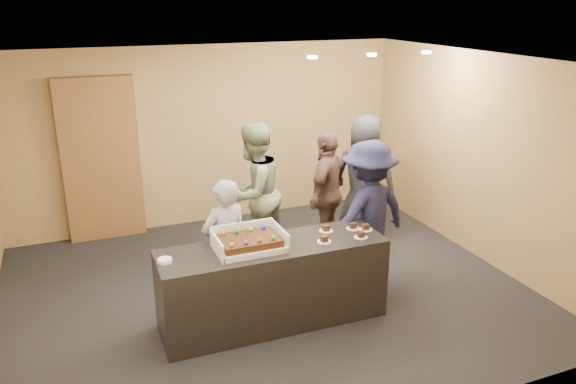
{
  "coord_description": "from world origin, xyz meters",
  "views": [
    {
      "loc": [
        -1.99,
        -5.63,
        3.34
      ],
      "look_at": [
        0.29,
        0.0,
        1.22
      ],
      "focal_mm": 35.0,
      "sensor_mm": 36.0,
      "label": 1
    }
  ],
  "objects_px": {
    "person_brown_extra": "(327,193)",
    "person_server_grey": "(225,245)",
    "serving_counter": "(273,284)",
    "cake_box": "(249,244)",
    "person_sage_man": "(254,193)",
    "person_dark_suit": "(364,179)",
    "person_navy_man": "(368,213)",
    "sheet_cake": "(249,240)",
    "plate_stack": "(165,260)",
    "storage_cabinet": "(101,160)"
  },
  "relations": [
    {
      "from": "person_sage_man",
      "to": "person_navy_man",
      "type": "distance_m",
      "value": 1.53
    },
    {
      "from": "storage_cabinet",
      "to": "plate_stack",
      "type": "bearing_deg",
      "value": -83.89
    },
    {
      "from": "storage_cabinet",
      "to": "cake_box",
      "type": "height_order",
      "value": "storage_cabinet"
    },
    {
      "from": "plate_stack",
      "to": "person_sage_man",
      "type": "bearing_deg",
      "value": 46.91
    },
    {
      "from": "serving_counter",
      "to": "cake_box",
      "type": "distance_m",
      "value": 0.56
    },
    {
      "from": "serving_counter",
      "to": "person_sage_man",
      "type": "distance_m",
      "value": 1.66
    },
    {
      "from": "serving_counter",
      "to": "storage_cabinet",
      "type": "bearing_deg",
      "value": 115.77
    },
    {
      "from": "serving_counter",
      "to": "person_navy_man",
      "type": "xyz_separation_m",
      "value": [
        1.39,
        0.46,
        0.44
      ]
    },
    {
      "from": "serving_counter",
      "to": "person_server_grey",
      "type": "distance_m",
      "value": 0.68
    },
    {
      "from": "person_navy_man",
      "to": "person_brown_extra",
      "type": "distance_m",
      "value": 0.96
    },
    {
      "from": "sheet_cake",
      "to": "person_server_grey",
      "type": "xyz_separation_m",
      "value": [
        -0.13,
        0.48,
        -0.24
      ]
    },
    {
      "from": "storage_cabinet",
      "to": "person_brown_extra",
      "type": "xyz_separation_m",
      "value": [
        2.75,
        -1.65,
        -0.32
      ]
    },
    {
      "from": "plate_stack",
      "to": "person_sage_man",
      "type": "distance_m",
      "value": 2.09
    },
    {
      "from": "person_server_grey",
      "to": "person_brown_extra",
      "type": "height_order",
      "value": "person_brown_extra"
    },
    {
      "from": "person_server_grey",
      "to": "person_dark_suit",
      "type": "relative_size",
      "value": 0.82
    },
    {
      "from": "person_server_grey",
      "to": "person_sage_man",
      "type": "bearing_deg",
      "value": -136.29
    },
    {
      "from": "plate_stack",
      "to": "person_dark_suit",
      "type": "bearing_deg",
      "value": 26.57
    },
    {
      "from": "sheet_cake",
      "to": "person_dark_suit",
      "type": "bearing_deg",
      "value": 35.27
    },
    {
      "from": "sheet_cake",
      "to": "person_dark_suit",
      "type": "xyz_separation_m",
      "value": [
        2.21,
        1.56,
        -0.08
      ]
    },
    {
      "from": "person_navy_man",
      "to": "person_brown_extra",
      "type": "xyz_separation_m",
      "value": [
        -0.07,
        0.95,
        -0.04
      ]
    },
    {
      "from": "sheet_cake",
      "to": "person_brown_extra",
      "type": "bearing_deg",
      "value": 42.04
    },
    {
      "from": "storage_cabinet",
      "to": "person_dark_suit",
      "type": "height_order",
      "value": "storage_cabinet"
    },
    {
      "from": "storage_cabinet",
      "to": "cake_box",
      "type": "relative_size",
      "value": 3.32
    },
    {
      "from": "cake_box",
      "to": "person_server_grey",
      "type": "distance_m",
      "value": 0.5
    },
    {
      "from": "sheet_cake",
      "to": "person_brown_extra",
      "type": "height_order",
      "value": "person_brown_extra"
    },
    {
      "from": "person_sage_man",
      "to": "person_brown_extra",
      "type": "xyz_separation_m",
      "value": [
        0.99,
        -0.15,
        -0.08
      ]
    },
    {
      "from": "storage_cabinet",
      "to": "person_navy_man",
      "type": "height_order",
      "value": "storage_cabinet"
    },
    {
      "from": "person_sage_man",
      "to": "person_navy_man",
      "type": "bearing_deg",
      "value": 101.51
    },
    {
      "from": "person_sage_man",
      "to": "person_brown_extra",
      "type": "bearing_deg",
      "value": 138.99
    },
    {
      "from": "person_server_grey",
      "to": "person_brown_extra",
      "type": "distance_m",
      "value": 1.93
    },
    {
      "from": "serving_counter",
      "to": "plate_stack",
      "type": "height_order",
      "value": "plate_stack"
    },
    {
      "from": "sheet_cake",
      "to": "person_sage_man",
      "type": "xyz_separation_m",
      "value": [
        0.57,
        1.56,
        -0.07
      ]
    },
    {
      "from": "person_sage_man",
      "to": "person_brown_extra",
      "type": "distance_m",
      "value": 1.01
    },
    {
      "from": "serving_counter",
      "to": "person_dark_suit",
      "type": "height_order",
      "value": "person_dark_suit"
    },
    {
      "from": "sheet_cake",
      "to": "cake_box",
      "type": "bearing_deg",
      "value": 89.05
    },
    {
      "from": "serving_counter",
      "to": "cake_box",
      "type": "height_order",
      "value": "cake_box"
    },
    {
      "from": "plate_stack",
      "to": "person_navy_man",
      "type": "xyz_separation_m",
      "value": [
        2.5,
        0.43,
        -0.03
      ]
    },
    {
      "from": "storage_cabinet",
      "to": "cake_box",
      "type": "distance_m",
      "value": 3.26
    },
    {
      "from": "cake_box",
      "to": "sheet_cake",
      "type": "distance_m",
      "value": 0.06
    },
    {
      "from": "person_brown_extra",
      "to": "person_server_grey",
      "type": "bearing_deg",
      "value": -12.95
    },
    {
      "from": "person_server_grey",
      "to": "cake_box",
      "type": "bearing_deg",
      "value": 92.23
    },
    {
      "from": "serving_counter",
      "to": "storage_cabinet",
      "type": "relative_size",
      "value": 1.03
    },
    {
      "from": "storage_cabinet",
      "to": "sheet_cake",
      "type": "xyz_separation_m",
      "value": [
        1.18,
        -3.06,
        -0.17
      ]
    },
    {
      "from": "person_server_grey",
      "to": "person_brown_extra",
      "type": "relative_size",
      "value": 0.89
    },
    {
      "from": "person_brown_extra",
      "to": "person_dark_suit",
      "type": "xyz_separation_m",
      "value": [
        0.64,
        0.15,
        0.07
      ]
    },
    {
      "from": "cake_box",
      "to": "plate_stack",
      "type": "bearing_deg",
      "value": 179.88
    },
    {
      "from": "cake_box",
      "to": "person_navy_man",
      "type": "bearing_deg",
      "value": 14.79
    },
    {
      "from": "serving_counter",
      "to": "cake_box",
      "type": "bearing_deg",
      "value": 174.74
    },
    {
      "from": "storage_cabinet",
      "to": "plate_stack",
      "type": "distance_m",
      "value": 3.06
    },
    {
      "from": "person_sage_man",
      "to": "cake_box",
      "type": "bearing_deg",
      "value": 36.87
    }
  ]
}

